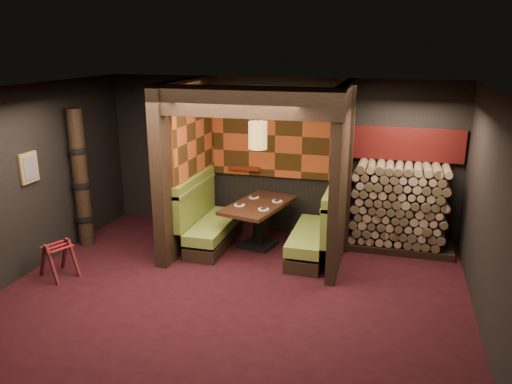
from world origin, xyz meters
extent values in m
cube|color=black|center=(0.00, 0.00, -0.01)|extent=(6.50, 5.50, 0.02)
cube|color=black|center=(0.00, 0.00, 2.86)|extent=(6.50, 5.50, 0.02)
cube|color=black|center=(0.00, 2.76, 1.43)|extent=(6.50, 0.02, 2.85)
cube|color=black|center=(0.00, -2.76, 1.43)|extent=(6.50, 0.02, 2.85)
cube|color=black|center=(-3.26, 0.00, 1.43)|extent=(0.02, 5.50, 2.85)
cube|color=black|center=(3.26, 0.00, 1.43)|extent=(0.02, 5.50, 2.85)
cube|color=black|center=(-1.35, 1.65, 1.43)|extent=(0.20, 2.20, 2.85)
cube|color=black|center=(1.30, 1.70, 1.43)|extent=(0.15, 2.10, 2.85)
cube|color=black|center=(-0.02, 0.70, 2.63)|extent=(2.85, 0.18, 0.44)
cube|color=#AA451C|center=(-0.02, 2.71, 1.82)|extent=(2.40, 0.06, 1.55)
cube|color=#AA451C|center=(-1.23, 1.82, 1.85)|extent=(0.04, 1.85, 1.45)
cube|color=#5B1D0C|center=(-0.60, 2.65, 1.18)|extent=(0.60, 0.12, 0.07)
cube|color=black|center=(-0.85, 1.65, 0.11)|extent=(0.55, 1.60, 0.22)
cube|color=olive|center=(-0.85, 1.65, 0.36)|extent=(0.55, 1.60, 0.18)
cube|color=#4E6A1F|center=(-1.19, 1.65, 0.75)|extent=(0.12, 1.60, 0.78)
cube|color=olive|center=(-1.19, 1.65, 1.10)|extent=(0.15, 1.60, 0.06)
cube|color=black|center=(0.82, 1.65, 0.11)|extent=(0.55, 1.60, 0.22)
cube|color=olive|center=(0.82, 1.65, 0.36)|extent=(0.55, 1.60, 0.18)
cube|color=#4E6A1F|center=(1.16, 1.65, 0.75)|extent=(0.12, 1.60, 0.78)
cube|color=olive|center=(1.16, 1.65, 1.10)|extent=(0.15, 1.60, 0.06)
cube|color=black|center=(-0.11, 1.85, 0.03)|extent=(0.66, 0.66, 0.06)
cylinder|color=black|center=(-0.11, 1.85, 0.36)|extent=(0.20, 0.20, 0.72)
cube|color=#321C0F|center=(-0.11, 1.85, 0.75)|extent=(1.12, 1.62, 0.06)
cylinder|color=white|center=(-0.39, 1.65, 0.79)|extent=(0.18, 0.18, 0.01)
cube|color=black|center=(-0.39, 1.65, 0.80)|extent=(0.09, 0.12, 0.02)
cylinder|color=white|center=(0.06, 1.55, 0.79)|extent=(0.18, 0.18, 0.01)
cube|color=black|center=(0.06, 1.55, 0.80)|extent=(0.09, 0.12, 0.02)
cylinder|color=white|center=(-0.28, 2.15, 0.79)|extent=(0.18, 0.18, 0.01)
cube|color=black|center=(-0.28, 2.15, 0.80)|extent=(0.09, 0.12, 0.02)
cylinder|color=white|center=(0.18, 2.04, 0.79)|extent=(0.18, 0.18, 0.01)
cube|color=black|center=(0.18, 2.04, 0.80)|extent=(0.09, 0.12, 0.02)
cylinder|color=#A27D43|center=(-0.11, 1.80, 1.97)|extent=(0.31, 0.31, 0.45)
sphere|color=#FFC672|center=(-0.11, 1.80, 1.97)|extent=(0.18, 0.18, 0.18)
cylinder|color=black|center=(-0.11, 1.80, 2.52)|extent=(0.02, 0.02, 0.66)
cube|color=olive|center=(-3.22, 0.10, 1.62)|extent=(0.04, 0.36, 0.46)
cube|color=#3F3F3F|center=(-3.20, 0.10, 1.62)|extent=(0.01, 0.27, 0.36)
cube|color=#450F11|center=(-2.91, -0.23, 0.26)|extent=(0.27, 0.15, 0.60)
cube|color=#450F11|center=(-2.65, -0.34, 0.26)|extent=(0.27, 0.15, 0.60)
cube|color=#450F11|center=(-2.77, 0.10, 0.26)|extent=(0.27, 0.15, 0.60)
cube|color=#450F11|center=(-2.51, -0.02, 0.26)|extent=(0.27, 0.15, 0.60)
cube|color=maroon|center=(-2.84, -0.06, 0.49)|extent=(0.19, 0.36, 0.02)
cube|color=maroon|center=(-2.71, -0.12, 0.49)|extent=(0.19, 0.36, 0.02)
cube|color=maroon|center=(-2.58, -0.18, 0.49)|extent=(0.19, 0.36, 0.02)
cylinder|color=black|center=(-3.05, 1.10, 1.20)|extent=(0.26, 0.26, 2.40)
cylinder|color=black|center=(-3.05, 1.10, 0.50)|extent=(0.31, 0.31, 0.09)
cylinder|color=black|center=(-3.05, 1.10, 1.10)|extent=(0.31, 0.31, 0.09)
cylinder|color=black|center=(-3.05, 1.10, 1.70)|extent=(0.31, 0.31, 0.09)
cube|color=black|center=(2.29, 2.35, 0.06)|extent=(1.73, 0.70, 0.12)
cube|color=brown|center=(2.29, 2.35, 0.81)|extent=(1.73, 0.70, 1.38)
cube|color=maroon|center=(2.29, 2.68, 1.78)|extent=(1.83, 0.10, 0.56)
cube|color=black|center=(1.39, 1.96, 1.43)|extent=(0.08, 0.08, 2.85)
camera|label=1|loc=(2.03, -6.01, 3.41)|focal=35.00mm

